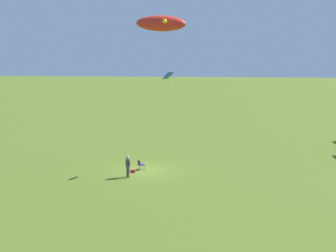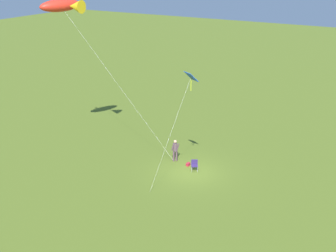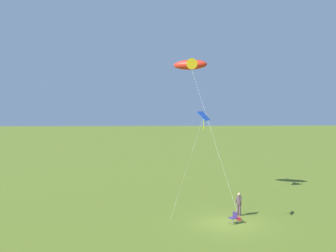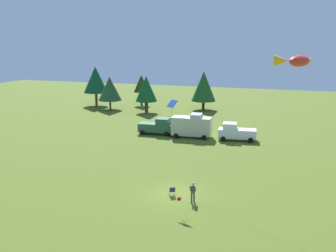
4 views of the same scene
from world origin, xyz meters
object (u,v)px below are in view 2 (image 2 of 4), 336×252
object	(u,v)px
backpack_on_grass	(188,164)
kite_diamond_blue	(190,80)
kite_large_fish	(64,6)
folding_chair	(194,164)
person_kite_flyer	(175,149)

from	to	relation	value
backpack_on_grass	kite_diamond_blue	distance (m)	8.03
backpack_on_grass	kite_large_fish	size ratio (longest dim) A/B	0.03
kite_large_fish	folding_chair	bearing A→B (deg)	-165.45
kite_large_fish	kite_diamond_blue	world-z (taller)	kite_large_fish
person_kite_flyer	kite_diamond_blue	distance (m)	7.66
folding_chair	backpack_on_grass	bearing A→B (deg)	-152.52
person_kite_flyer	backpack_on_grass	xyz separation A→B (m)	(-1.27, 0.25, -0.91)
person_kite_flyer	backpack_on_grass	distance (m)	1.58
folding_chair	backpack_on_grass	distance (m)	1.00
person_kite_flyer	kite_large_fish	size ratio (longest dim) A/B	0.14
kite_large_fish	kite_diamond_blue	xyz separation A→B (m)	(-10.05, -0.11, -4.12)
person_kite_flyer	kite_diamond_blue	bearing A→B (deg)	7.00
kite_large_fish	kite_diamond_blue	distance (m)	10.87
backpack_on_grass	kite_large_fish	bearing A→B (deg)	18.81
folding_chair	kite_large_fish	bearing A→B (deg)	-105.85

